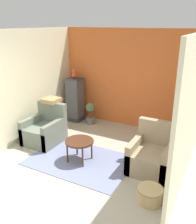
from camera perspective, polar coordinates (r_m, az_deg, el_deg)
The scene contains 13 objects.
ground_plane at distance 4.68m, azimuth -10.58°, elevation -17.45°, with size 20.00×20.00×0.00m, color #B2A893.
wall_back_accent at distance 6.95m, azimuth 6.94°, elevation 7.52°, with size 3.96×0.06×2.67m.
wall_left at distance 6.51m, azimuth -15.43°, elevation 6.09°, with size 0.06×3.48×2.67m.
wall_right at distance 4.83m, azimuth 20.89°, elevation 0.75°, with size 0.06×3.48×2.67m.
area_rug at distance 5.48m, azimuth -4.15°, elevation -10.98°, with size 2.16×1.47×0.01m.
coffee_table at distance 5.27m, azimuth -4.26°, elevation -7.02°, with size 0.60×0.60×0.48m.
armchair_left at distance 6.27m, azimuth -12.04°, elevation -4.20°, with size 0.80×0.88×0.95m.
armchair_right at distance 5.16m, azimuth 12.22°, elevation -9.80°, with size 0.80×0.88×0.95m.
birdcage at distance 7.44m, azimuth -5.24°, elevation 2.74°, with size 0.46×0.46×1.28m.
parrot at distance 7.25m, azimuth -5.42°, elevation 8.64°, with size 0.13×0.24×0.28m.
potted_plant at distance 7.23m, azimuth -1.75°, elevation 0.01°, with size 0.30×0.27×0.63m.
wicker_basket at distance 4.41m, azimuth 11.73°, elevation -17.93°, with size 0.45×0.45×0.25m.
throw_pillow at distance 6.26m, azimuth -10.61°, elevation 2.70°, with size 0.38×0.38×0.10m.
Camera 1 is at (2.44, -2.83, 2.82)m, focal length 40.00 mm.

